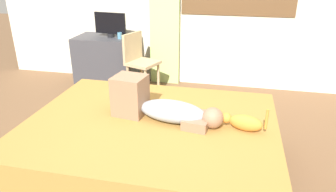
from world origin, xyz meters
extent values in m
plane|color=brown|center=(0.00, 0.00, 0.00)|extent=(16.00, 16.00, 0.00)
cube|color=brown|center=(-0.13, 0.14, 0.07)|extent=(2.12, 1.66, 0.14)
cube|color=olive|center=(-0.13, 0.14, 0.34)|extent=(2.05, 1.62, 0.40)
ellipsoid|color=#8C939E|center=(0.04, 0.19, 0.62)|extent=(0.59, 0.34, 0.17)
sphere|color=#8C664C|center=(0.38, 0.14, 0.62)|extent=(0.17, 0.17, 0.17)
cube|color=#8C664C|center=(-0.34, 0.24, 0.71)|extent=(0.29, 0.27, 0.34)
cube|color=#8C664C|center=(0.26, 0.16, 0.58)|extent=(0.24, 0.31, 0.08)
ellipsoid|color=#C67A2D|center=(0.63, 0.15, 0.60)|extent=(0.28, 0.16, 0.13)
sphere|color=#C67A2D|center=(0.48, 0.19, 0.61)|extent=(0.08, 0.08, 0.08)
cylinder|color=#C67A2D|center=(0.78, 0.12, 0.67)|extent=(0.03, 0.03, 0.16)
cube|color=#38383D|center=(-1.36, 2.16, 0.37)|extent=(0.90, 0.56, 0.74)
cylinder|color=black|center=(-1.28, 2.16, 0.77)|extent=(0.10, 0.10, 0.05)
cube|color=black|center=(-1.28, 2.16, 0.94)|extent=(0.48, 0.09, 0.30)
cylinder|color=teal|center=(-1.12, 2.09, 0.78)|extent=(0.07, 0.07, 0.09)
cylinder|color=tan|center=(-0.54, 2.00, 0.22)|extent=(0.04, 0.04, 0.44)
cylinder|color=tan|center=(-0.64, 1.71, 0.22)|extent=(0.04, 0.04, 0.44)
cylinder|color=tan|center=(-0.82, 2.10, 0.22)|extent=(0.04, 0.04, 0.44)
cylinder|color=tan|center=(-0.93, 1.82, 0.22)|extent=(0.04, 0.04, 0.44)
cube|color=tan|center=(-0.73, 1.91, 0.46)|extent=(0.49, 0.49, 0.04)
cube|color=tan|center=(-0.89, 1.96, 0.67)|extent=(0.17, 0.37, 0.38)
camera|label=1|loc=(0.51, -2.09, 1.76)|focal=33.73mm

